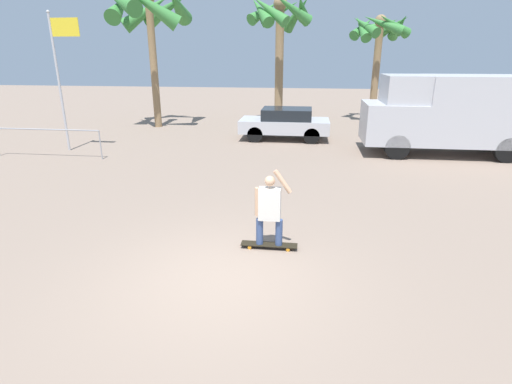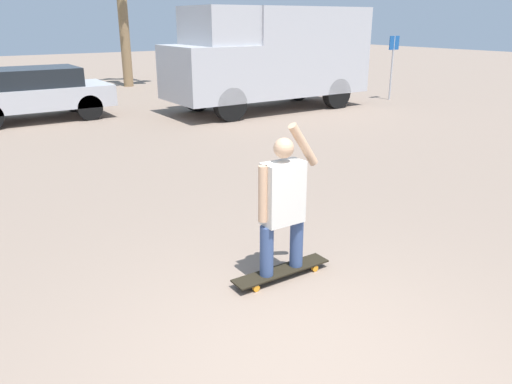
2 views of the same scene
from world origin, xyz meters
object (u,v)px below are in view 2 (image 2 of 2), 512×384
skateboard (281,271)px  street_sign (393,59)px  parked_car_silver (34,92)px  person_skateboarder (283,199)px  camper_van (272,54)px

skateboard → street_sign: street_sign is taller
skateboard → parked_car_silver: bearing=91.7°
skateboard → person_skateboarder: person_skateboarder is taller
person_skateboarder → parked_car_silver: (-0.32, 10.73, -0.13)m
person_skateboarder → parked_car_silver: bearing=91.7°
street_sign → camper_van: bearing=171.5°
skateboard → person_skateboarder: bearing=180.0°
camper_van → parked_car_silver: 6.68m
person_skateboarder → street_sign: street_sign is taller
skateboard → street_sign: (10.42, 7.96, 1.28)m
camper_van → street_sign: camper_van is taller
parked_car_silver → person_skateboarder: bearing=-88.3°
person_skateboarder → street_sign: (10.42, 7.96, 0.47)m
camper_van → parked_car_silver: (-6.28, 2.10, -0.87)m
person_skateboarder → camper_van: camper_van is taller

